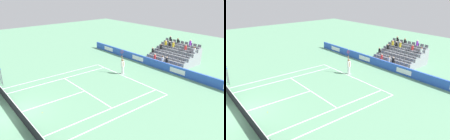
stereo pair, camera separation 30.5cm
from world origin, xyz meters
The scene contains 14 objects.
ground_plane centered at (0.00, 0.00, 0.00)m, with size 80.00×80.00×0.00m, color #669E77.
line_baseline centered at (0.00, -11.89, 0.00)m, with size 10.97×0.10×0.01m, color white.
line_service centered at (0.00, -6.40, 0.00)m, with size 8.23×0.10×0.01m, color white.
line_centre_service centered at (0.00, -3.20, 0.00)m, with size 0.10×6.40×0.01m, color white.
line_singles_sideline_left centered at (4.12, -5.95, 0.00)m, with size 0.10×11.89×0.01m, color white.
line_singles_sideline_right centered at (-4.12, -5.95, 0.00)m, with size 0.10×11.89×0.01m, color white.
line_doubles_sideline_left centered at (5.49, -5.95, 0.00)m, with size 0.10×11.89×0.01m, color white.
line_doubles_sideline_right centered at (-5.49, -5.95, 0.00)m, with size 0.10×11.89×0.01m, color white.
line_centre_mark centered at (0.00, -11.79, 0.00)m, with size 0.10×0.20×0.01m, color white.
sponsor_barrier centered at (0.00, -16.79, 0.48)m, with size 24.80×0.22×0.97m.
tennis_net centered at (0.00, 0.00, 0.49)m, with size 11.97×0.10×1.07m.
tennis_player centered at (1.09, -12.20, 0.99)m, with size 0.51×0.41×2.85m.
stadium_stand centered at (0.01, -20.36, 0.83)m, with size 5.58×4.75×3.02m.
loose_tennis_ball centered at (-1.21, -1.64, 0.03)m, with size 0.07×0.07×0.07m, color #D1E533.
Camera 1 is at (-16.52, 3.77, 9.34)m, focal length 35.74 mm.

